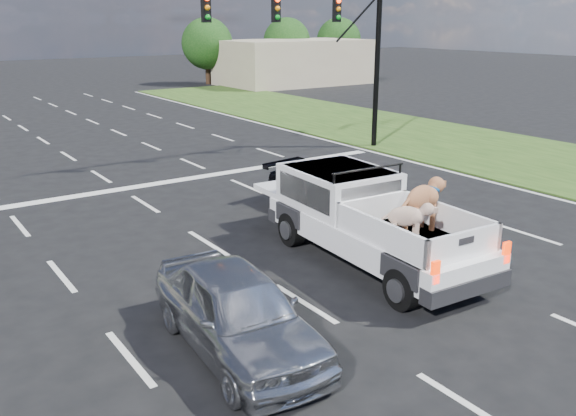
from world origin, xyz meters
The scene contains 11 objects.
ground centered at (0.00, 0.00, 0.00)m, with size 160.00×160.00×0.00m, color black.
road_markings centered at (0.00, 6.56, 0.01)m, with size 17.75×60.00×0.01m.
grass_shoulder_right centered at (13.00, 6.00, 0.03)m, with size 8.00×60.00×0.06m, color #224415.
traffic_signal centered at (7.20, 10.50, 4.73)m, with size 9.11×0.31×7.00m.
building_right centered at (22.00, 34.00, 1.80)m, with size 12.00×7.00×3.60m, color tan.
tree_far_d centered at (16.00, 38.00, 3.29)m, with size 4.20×4.20×5.40m.
tree_far_e centered at (24.00, 38.00, 3.29)m, with size 4.20×4.20×5.40m.
tree_far_f centered at (30.00, 38.00, 3.29)m, with size 4.20×4.20×5.40m.
pickup_truck centered at (0.71, 0.99, 1.01)m, with size 2.46×5.86×2.15m.
silver_sedan centered at (-3.67, -0.78, 0.71)m, with size 1.68×4.17×1.42m, color #A7A9AE.
black_coupe centered at (2.20, 4.04, 0.63)m, with size 1.76×4.34×1.26m, color black.
Camera 1 is at (-8.07, -8.60, 5.24)m, focal length 38.00 mm.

